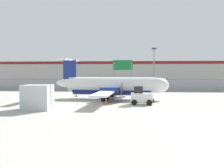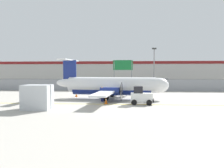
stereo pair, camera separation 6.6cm
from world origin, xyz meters
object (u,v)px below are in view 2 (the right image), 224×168
Objects in this scene: commuter_airplane at (113,86)px; parked_car_0 at (51,83)px; cargo_container at (37,97)px; parked_car_7 at (190,84)px; highway_sign at (123,68)px; parked_car_3 at (110,83)px; parked_car_6 at (164,82)px; apron_light_pole at (154,66)px; baggage_tug at (141,96)px; parked_car_2 at (92,82)px; traffic_cone_near_left at (106,101)px; parked_car_4 at (132,82)px; traffic_cone_near_right at (76,95)px; parked_car_5 at (152,84)px; parked_car_1 at (79,82)px; ground_crew_worker at (102,93)px.

commuter_airplane is 25.98m from parked_car_0.
parked_car_7 is at bearing 50.01° from cargo_container.
highway_sign is (-13.55, -5.34, 3.24)m from parked_car_7.
parked_car_3 is 16.45m from parked_car_7.
apron_light_pole is (-4.36, -17.33, 3.41)m from parked_car_6.
apron_light_pole reaches higher than commuter_airplane.
baggage_tug reaches higher than parked_car_2.
cargo_container is 0.58× the size of parked_car_6.
parked_car_0 is 9.49m from parked_car_2.
commuter_airplane reaches higher than traffic_cone_near_left.
parked_car_3 is at bearing -118.29° from parked_car_4.
commuter_airplane is 25.12× the size of traffic_cone_near_right.
parked_car_0 is at bearing -6.81° from parked_car_5.
traffic_cone_near_right is 0.15× the size of parked_car_0.
parked_car_5 is at bearing -25.07° from parked_car_1.
traffic_cone_near_right is 0.09× the size of apron_light_pole.
baggage_tug reaches higher than parked_car_6.
cargo_container is at bearing -6.74° from ground_crew_worker.
parked_car_1 and parked_car_7 have the same top height.
ground_crew_worker is at bearing -82.89° from parked_car_2.
baggage_tug reaches higher than traffic_cone_near_right.
parked_car_2 and parked_car_4 have the same top height.
ground_crew_worker is at bearing -106.56° from commuter_airplane.
commuter_airplane is 25.57m from parked_car_2.
highway_sign is (16.38, -7.72, 3.24)m from parked_car_0.
parked_car_2 is (-0.51, 32.57, -0.21)m from cargo_container.
traffic_cone_near_right is 0.15× the size of parked_car_3.
traffic_cone_near_right is (1.18, 9.85, -0.79)m from cargo_container.
parked_car_2 is at bearing 129.89° from apron_light_pole.
parked_car_3 is at bearing 79.23° from cargo_container.
commuter_airplane is at bearing -123.17° from apron_light_pole.
parked_car_2 is 14.52m from parked_car_5.
ground_crew_worker is at bearing 110.80° from traffic_cone_near_left.
parked_car_5 and parked_car_6 have the same top height.
parked_car_4 and parked_car_7 have the same top height.
parked_car_0 is 1.00× the size of parked_car_4.
parked_car_3 is (3.14, 17.67, 0.58)m from traffic_cone_near_right.
commuter_airplane is at bearing 49.67° from cargo_container.
ground_crew_worker is 16.20m from highway_sign.
baggage_tug is 0.55× the size of parked_car_4.
commuter_airplane is 5.43m from baggage_tug.
ground_crew_worker is at bearing -112.97° from parked_car_6.
cargo_container reaches higher than parked_car_0.
baggage_tug is at bearing 77.98° from parked_car_5.
cargo_container is at bearing 61.11° from parked_car_5.
baggage_tug is 0.55× the size of parked_car_3.
parked_car_4 is at bearing -3.85° from parked_car_1.
traffic_cone_near_left is at bearing -94.55° from highway_sign.
cargo_container is at bearing -80.22° from parked_car_0.
parked_car_6 is (11.49, 29.22, -0.06)m from ground_crew_worker.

